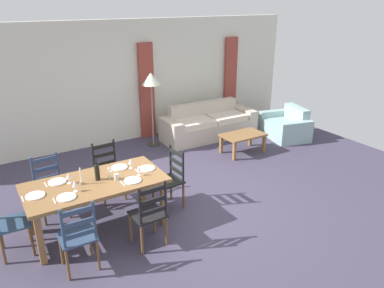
{
  "coord_description": "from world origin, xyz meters",
  "views": [
    {
      "loc": [
        -2.69,
        -4.6,
        3.11
      ],
      "look_at": [
        0.46,
        0.54,
        0.75
      ],
      "focal_mm": 34.97,
      "sensor_mm": 36.0,
      "label": 1
    }
  ],
  "objects_px": {
    "wine_glass_near_left": "(75,184)",
    "wine_glass_far_left": "(68,176)",
    "dining_chair_near_right": "(149,214)",
    "dining_chair_far_left": "(50,187)",
    "coffee_cup_primary": "(117,177)",
    "wine_glass_far_right": "(130,161)",
    "dining_chair_near_left": "(78,237)",
    "wine_bottle": "(97,172)",
    "wine_glass_near_right": "(138,169)",
    "dining_table": "(96,187)",
    "dining_chair_far_right": "(108,171)",
    "couch": "(208,125)",
    "coffee_table": "(243,137)",
    "standing_lamp": "(151,83)",
    "dining_chair_head_west": "(8,222)",
    "armchair_upholstered": "(287,127)",
    "dining_chair_head_east": "(171,178)"
  },
  "relations": [
    {
      "from": "couch",
      "to": "coffee_table",
      "type": "height_order",
      "value": "couch"
    },
    {
      "from": "wine_glass_near_right",
      "to": "coffee_cup_primary",
      "type": "distance_m",
      "value": 0.32
    },
    {
      "from": "dining_chair_far_left",
      "to": "coffee_cup_primary",
      "type": "distance_m",
      "value": 1.16
    },
    {
      "from": "dining_chair_near_right",
      "to": "armchair_upholstered",
      "type": "relative_size",
      "value": 0.73
    },
    {
      "from": "dining_chair_near_left",
      "to": "coffee_table",
      "type": "height_order",
      "value": "dining_chair_near_left"
    },
    {
      "from": "wine_glass_near_left",
      "to": "wine_glass_far_left",
      "type": "xyz_separation_m",
      "value": [
        -0.01,
        0.28,
        0.0
      ]
    },
    {
      "from": "dining_table",
      "to": "armchair_upholstered",
      "type": "height_order",
      "value": "dining_table"
    },
    {
      "from": "wine_bottle",
      "to": "dining_chair_near_left",
      "type": "bearing_deg",
      "value": -123.73
    },
    {
      "from": "dining_table",
      "to": "wine_glass_near_right",
      "type": "bearing_deg",
      "value": -13.3
    },
    {
      "from": "dining_chair_near_right",
      "to": "dining_chair_head_west",
      "type": "bearing_deg",
      "value": 154.43
    },
    {
      "from": "coffee_cup_primary",
      "to": "coffee_table",
      "type": "bearing_deg",
      "value": 21.0
    },
    {
      "from": "wine_glass_near_left",
      "to": "armchair_upholstered",
      "type": "xyz_separation_m",
      "value": [
        5.39,
        1.54,
        -0.61
      ]
    },
    {
      "from": "wine_bottle",
      "to": "wine_glass_far_right",
      "type": "xyz_separation_m",
      "value": [
        0.54,
        0.11,
        -0.01
      ]
    },
    {
      "from": "dining_chair_near_right",
      "to": "dining_chair_head_west",
      "type": "distance_m",
      "value": 1.77
    },
    {
      "from": "wine_glass_far_left",
      "to": "coffee_cup_primary",
      "type": "height_order",
      "value": "wine_glass_far_left"
    },
    {
      "from": "dining_table",
      "to": "coffee_cup_primary",
      "type": "xyz_separation_m",
      "value": [
        0.28,
        -0.09,
        0.13
      ]
    },
    {
      "from": "dining_table",
      "to": "dining_chair_far_left",
      "type": "height_order",
      "value": "dining_chair_far_left"
    },
    {
      "from": "dining_chair_near_right",
      "to": "wine_glass_far_right",
      "type": "bearing_deg",
      "value": 81.6
    },
    {
      "from": "dining_chair_near_right",
      "to": "dining_table",
      "type": "bearing_deg",
      "value": 121.79
    },
    {
      "from": "dining_chair_head_east",
      "to": "wine_glass_far_left",
      "type": "xyz_separation_m",
      "value": [
        -1.51,
        0.11,
        0.38
      ]
    },
    {
      "from": "dining_chair_near_left",
      "to": "standing_lamp",
      "type": "xyz_separation_m",
      "value": [
        2.59,
        3.31,
        0.93
      ]
    },
    {
      "from": "dining_chair_head_west",
      "to": "coffee_table",
      "type": "xyz_separation_m",
      "value": [
        4.69,
        1.14,
        -0.12
      ]
    },
    {
      "from": "dining_chair_near_left",
      "to": "wine_bottle",
      "type": "height_order",
      "value": "wine_bottle"
    },
    {
      "from": "wine_glass_far_right",
      "to": "standing_lamp",
      "type": "height_order",
      "value": "standing_lamp"
    },
    {
      "from": "dining_chair_far_right",
      "to": "wine_glass_near_right",
      "type": "distance_m",
      "value": 1.02
    },
    {
      "from": "coffee_cup_primary",
      "to": "wine_glass_far_right",
      "type": "bearing_deg",
      "value": 37.82
    },
    {
      "from": "dining_chair_head_west",
      "to": "standing_lamp",
      "type": "bearing_deg",
      "value": 37.96
    },
    {
      "from": "coffee_table",
      "to": "standing_lamp",
      "type": "height_order",
      "value": "standing_lamp"
    },
    {
      "from": "coffee_cup_primary",
      "to": "standing_lamp",
      "type": "bearing_deg",
      "value": 55.35
    },
    {
      "from": "wine_glass_near_left",
      "to": "wine_bottle",
      "type": "bearing_deg",
      "value": 26.62
    },
    {
      "from": "wine_glass_far_left",
      "to": "standing_lamp",
      "type": "height_order",
      "value": "standing_lamp"
    },
    {
      "from": "standing_lamp",
      "to": "wine_glass_near_left",
      "type": "bearing_deg",
      "value": -131.83
    },
    {
      "from": "dining_chair_head_east",
      "to": "coffee_table",
      "type": "xyz_separation_m",
      "value": [
        2.36,
        1.14,
        -0.12
      ]
    },
    {
      "from": "wine_glass_near_left",
      "to": "coffee_cup_primary",
      "type": "relative_size",
      "value": 1.79
    },
    {
      "from": "dining_table",
      "to": "dining_chair_head_east",
      "type": "relative_size",
      "value": 1.98
    },
    {
      "from": "dining_chair_near_right",
      "to": "dining_chair_far_left",
      "type": "bearing_deg",
      "value": 122.91
    },
    {
      "from": "dining_table",
      "to": "wine_glass_far_right",
      "type": "xyz_separation_m",
      "value": [
        0.59,
        0.15,
        0.2
      ]
    },
    {
      "from": "dining_chair_far_left",
      "to": "wine_glass_near_right",
      "type": "xyz_separation_m",
      "value": [
        1.08,
        -0.86,
        0.38
      ]
    },
    {
      "from": "coffee_table",
      "to": "dining_chair_head_east",
      "type": "bearing_deg",
      "value": -154.32
    },
    {
      "from": "wine_bottle",
      "to": "dining_table",
      "type": "bearing_deg",
      "value": -144.18
    },
    {
      "from": "couch",
      "to": "armchair_upholstered",
      "type": "bearing_deg",
      "value": -31.29
    },
    {
      "from": "dining_chair_head_east",
      "to": "wine_glass_near_left",
      "type": "relative_size",
      "value": 5.96
    },
    {
      "from": "wine_glass_far_right",
      "to": "standing_lamp",
      "type": "xyz_separation_m",
      "value": [
        1.52,
        2.41,
        0.55
      ]
    },
    {
      "from": "dining_chair_near_right",
      "to": "dining_chair_far_right",
      "type": "bearing_deg",
      "value": 90.57
    },
    {
      "from": "dining_chair_far_left",
      "to": "wine_glass_far_left",
      "type": "bearing_deg",
      "value": -73.99
    },
    {
      "from": "dining_chair_near_left",
      "to": "wine_glass_near_left",
      "type": "height_order",
      "value": "dining_chair_near_left"
    },
    {
      "from": "wine_glass_near_right",
      "to": "wine_glass_near_left",
      "type": "bearing_deg",
      "value": -179.85
    },
    {
      "from": "dining_chair_far_right",
      "to": "coffee_cup_primary",
      "type": "relative_size",
      "value": 10.67
    },
    {
      "from": "dining_chair_far_left",
      "to": "dining_chair_far_right",
      "type": "xyz_separation_m",
      "value": [
        0.93,
        0.07,
        0.0
      ]
    },
    {
      "from": "dining_chair_head_east",
      "to": "armchair_upholstered",
      "type": "distance_m",
      "value": 4.13
    }
  ]
}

